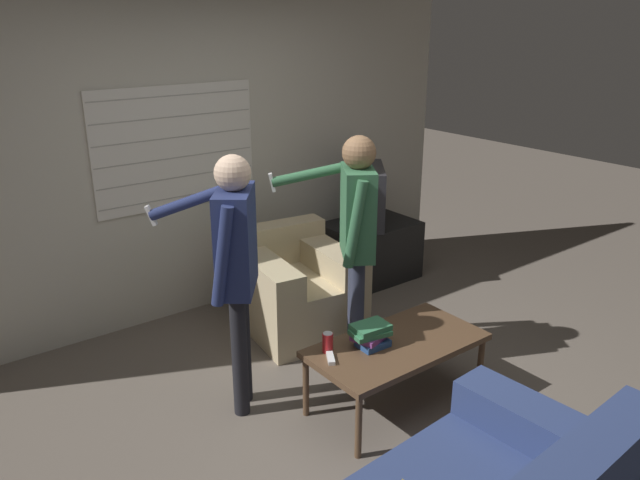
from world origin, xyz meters
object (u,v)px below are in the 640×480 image
object	(u,v)px
spare_remote	(331,358)
tv	(371,195)
coffee_table	(397,348)
soda_can	(328,342)
armchair_beige	(295,288)
book_stack	(371,335)
person_right_standing	(356,224)
person_left_standing	(235,255)

from	to	relation	value
spare_remote	tv	bearing A→B (deg)	73.31
coffee_table	soda_can	distance (m)	0.46
armchair_beige	coffee_table	bearing A→B (deg)	92.54
armchair_beige	book_stack	xyz separation A→B (m)	(-0.27, -1.20, 0.20)
person_right_standing	soda_can	bearing A→B (deg)	159.82
coffee_table	spare_remote	world-z (taller)	spare_remote
armchair_beige	soda_can	xyz separation A→B (m)	(-0.53, -1.10, 0.18)
spare_remote	soda_can	bearing A→B (deg)	93.08
coffee_table	soda_can	size ratio (longest dim) A/B	8.96
person_right_standing	spare_remote	bearing A→B (deg)	162.97
tv	spare_remote	size ratio (longest dim) A/B	4.93
person_right_standing	soda_can	world-z (taller)	person_right_standing
tv	person_right_standing	size ratio (longest dim) A/B	0.40
person_left_standing	book_stack	xyz separation A→B (m)	(0.63, -0.51, -0.52)
armchair_beige	person_left_standing	world-z (taller)	person_left_standing
armchair_beige	book_stack	bearing A→B (deg)	84.75
person_right_standing	book_stack	bearing A→B (deg)	-177.32
person_left_standing	spare_remote	size ratio (longest dim) A/B	12.45
armchair_beige	person_right_standing	world-z (taller)	person_right_standing
person_right_standing	book_stack	xyz separation A→B (m)	(-0.31, -0.52, -0.52)
person_left_standing	armchair_beige	bearing A→B (deg)	-14.97
tv	book_stack	bearing A→B (deg)	-3.39
armchair_beige	tv	size ratio (longest dim) A/B	1.54
tv	book_stack	world-z (taller)	tv
book_stack	soda_can	bearing A→B (deg)	157.77
armchair_beige	spare_remote	bearing A→B (deg)	71.78
coffee_table	person_left_standing	world-z (taller)	person_left_standing
book_stack	spare_remote	bearing A→B (deg)	177.02
person_right_standing	coffee_table	bearing A→B (deg)	-160.57
armchair_beige	coffee_table	distance (m)	1.28
person_left_standing	book_stack	world-z (taller)	person_left_standing
tv	person_left_standing	world-z (taller)	person_left_standing
person_left_standing	book_stack	size ratio (longest dim) A/B	6.33
armchair_beige	coffee_table	world-z (taller)	armchair_beige
person_left_standing	soda_can	size ratio (longest dim) A/B	13.06
person_right_standing	armchair_beige	bearing A→B (deg)	36.08
coffee_table	spare_remote	distance (m)	0.47
coffee_table	person_left_standing	bearing A→B (deg)	143.74
armchair_beige	book_stack	distance (m)	1.25
coffee_table	soda_can	bearing A→B (deg)	157.26
person_left_standing	soda_can	world-z (taller)	person_left_standing
armchair_beige	coffee_table	xyz separation A→B (m)	(-0.11, -1.27, 0.08)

